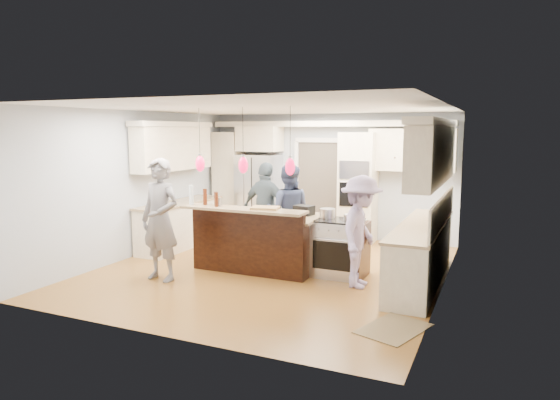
# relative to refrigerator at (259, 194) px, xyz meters

# --- Properties ---
(ground_plane) EXTENTS (6.00, 6.00, 0.00)m
(ground_plane) POSITION_rel_refrigerator_xyz_m (1.55, -2.64, -0.90)
(ground_plane) COLOR #AC732F
(ground_plane) RESTS_ON ground
(room_shell) EXTENTS (5.54, 6.04, 2.72)m
(room_shell) POSITION_rel_refrigerator_xyz_m (1.55, -2.64, 0.92)
(room_shell) COLOR #B2BCC6
(room_shell) RESTS_ON ground
(refrigerator) EXTENTS (0.90, 0.70, 1.80)m
(refrigerator) POSITION_rel_refrigerator_xyz_m (0.00, 0.00, 0.00)
(refrigerator) COLOR #B7B7BC
(refrigerator) RESTS_ON ground
(oven_column) EXTENTS (0.72, 0.69, 2.30)m
(oven_column) POSITION_rel_refrigerator_xyz_m (2.30, 0.03, 0.25)
(oven_column) COLOR #FBEECB
(oven_column) RESTS_ON ground
(back_upper_cabinets) EXTENTS (5.30, 0.61, 2.54)m
(back_upper_cabinets) POSITION_rel_refrigerator_xyz_m (0.80, 0.12, 0.77)
(back_upper_cabinets) COLOR #FBEECB
(back_upper_cabinets) RESTS_ON ground
(right_counter_run) EXTENTS (0.64, 3.10, 2.51)m
(right_counter_run) POSITION_rel_refrigerator_xyz_m (3.99, -2.34, 0.16)
(right_counter_run) COLOR #FBEECB
(right_counter_run) RESTS_ON ground
(left_cabinets) EXTENTS (0.64, 2.30, 2.51)m
(left_cabinets) POSITION_rel_refrigerator_xyz_m (-0.89, -1.84, 0.16)
(left_cabinets) COLOR #FBEECB
(left_cabinets) RESTS_ON ground
(kitchen_island) EXTENTS (2.10, 1.46, 1.12)m
(kitchen_island) POSITION_rel_refrigerator_xyz_m (1.30, -2.57, -0.41)
(kitchen_island) COLOR black
(kitchen_island) RESTS_ON ground
(island_range) EXTENTS (0.82, 0.71, 0.92)m
(island_range) POSITION_rel_refrigerator_xyz_m (2.71, -2.49, -0.44)
(island_range) COLOR #B7B7BC
(island_range) RESTS_ON ground
(pendant_lights) EXTENTS (1.75, 0.15, 1.03)m
(pendant_lights) POSITION_rel_refrigerator_xyz_m (1.30, -3.15, 0.90)
(pendant_lights) COLOR black
(pendant_lights) RESTS_ON ground
(person_bar_end) EXTENTS (0.74, 0.53, 1.92)m
(person_bar_end) POSITION_rel_refrigerator_xyz_m (0.20, -3.84, 0.06)
(person_bar_end) COLOR slate
(person_bar_end) RESTS_ON ground
(person_far_left) EXTENTS (0.99, 0.87, 1.73)m
(person_far_left) POSITION_rel_refrigerator_xyz_m (1.49, -1.79, -0.03)
(person_far_left) COLOR navy
(person_far_left) RESTS_ON ground
(person_far_right) EXTENTS (1.09, 0.61, 1.76)m
(person_far_right) POSITION_rel_refrigerator_xyz_m (1.05, -1.79, -0.02)
(person_far_right) COLOR #495B66
(person_far_right) RESTS_ON ground
(person_range_side) EXTENTS (0.65, 1.10, 1.69)m
(person_range_side) POSITION_rel_refrigerator_xyz_m (3.15, -2.92, -0.06)
(person_range_side) COLOR #A695C8
(person_range_side) RESTS_ON ground
(floor_rug) EXTENTS (0.86, 1.03, 0.01)m
(floor_rug) POSITION_rel_refrigerator_xyz_m (3.95, -4.35, -0.89)
(floor_rug) COLOR olive
(floor_rug) RESTS_ON ground
(water_bottle) EXTENTS (0.08, 0.08, 0.33)m
(water_bottle) POSITION_rel_refrigerator_xyz_m (0.35, -3.21, 0.38)
(water_bottle) COLOR silver
(water_bottle) RESTS_ON kitchen_island
(beer_bottle_a) EXTENTS (0.07, 0.07, 0.27)m
(beer_bottle_a) POSITION_rel_refrigerator_xyz_m (0.57, -3.13, 0.36)
(beer_bottle_a) COLOR #481D0C
(beer_bottle_a) RESTS_ON kitchen_island
(beer_bottle_b) EXTENTS (0.08, 0.08, 0.24)m
(beer_bottle_b) POSITION_rel_refrigerator_xyz_m (0.84, -3.22, 0.34)
(beer_bottle_b) COLOR #481D0C
(beer_bottle_b) RESTS_ON kitchen_island
(beer_bottle_c) EXTENTS (0.06, 0.06, 0.23)m
(beer_bottle_c) POSITION_rel_refrigerator_xyz_m (0.77, -3.11, 0.33)
(beer_bottle_c) COLOR #481D0C
(beer_bottle_c) RESTS_ON kitchen_island
(drink_can) EXTENTS (0.08, 0.08, 0.14)m
(drink_can) POSITION_rel_refrigerator_xyz_m (0.85, -3.14, 0.29)
(drink_can) COLOR #B7B7BC
(drink_can) RESTS_ON kitchen_island
(cutting_board) EXTENTS (0.47, 0.38, 0.03)m
(cutting_board) POSITION_rel_refrigerator_xyz_m (1.66, -3.11, 0.24)
(cutting_board) COLOR tan
(cutting_board) RESTS_ON kitchen_island
(pot_large) EXTENTS (0.26, 0.26, 0.15)m
(pot_large) POSITION_rel_refrigerator_xyz_m (2.44, -2.37, 0.09)
(pot_large) COLOR #B7B7BC
(pot_large) RESTS_ON island_range
(pot_small) EXTENTS (0.19, 0.19, 0.10)m
(pot_small) POSITION_rel_refrigerator_xyz_m (2.85, -2.48, 0.07)
(pot_small) COLOR #B7B7BC
(pot_small) RESTS_ON island_range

